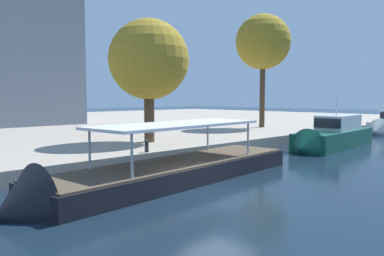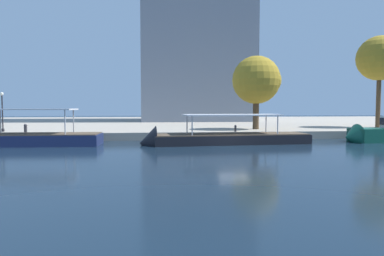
{
  "view_description": "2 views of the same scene",
  "coord_description": "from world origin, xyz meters",
  "px_view_note": "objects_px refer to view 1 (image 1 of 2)",
  "views": [
    {
      "loc": [
        -11.49,
        -10.09,
        3.79
      ],
      "look_at": [
        3.44,
        4.91,
        2.12
      ],
      "focal_mm": 36.45,
      "sensor_mm": 36.0,
      "label": 1
    },
    {
      "loc": [
        -6.31,
        -27.0,
        3.22
      ],
      "look_at": [
        -2.66,
        6.93,
        1.17
      ],
      "focal_mm": 31.99,
      "sensor_mm": 36.0,
      "label": 2
    }
  ],
  "objects_px": {
    "tour_boat_2": "(159,177)",
    "motor_yacht_3": "(332,138)",
    "mooring_bollard_2": "(333,125)",
    "tree_1": "(152,60)",
    "tree_0": "(264,41)",
    "mooring_bollard_0": "(147,145)"
  },
  "relations": [
    {
      "from": "tour_boat_2",
      "to": "motor_yacht_3",
      "type": "distance_m",
      "value": 17.21
    },
    {
      "from": "mooring_bollard_2",
      "to": "tree_1",
      "type": "xyz_separation_m",
      "value": [
        -19.28,
        3.62,
        5.12
      ]
    },
    {
      "from": "motor_yacht_3",
      "to": "tree_0",
      "type": "distance_m",
      "value": 13.71
    },
    {
      "from": "tour_boat_2",
      "to": "tree_0",
      "type": "bearing_deg",
      "value": -159.79
    },
    {
      "from": "mooring_bollard_2",
      "to": "mooring_bollard_0",
      "type": "bearing_deg",
      "value": 180.0
    },
    {
      "from": "mooring_bollard_0",
      "to": "tree_0",
      "type": "bearing_deg",
      "value": 16.92
    },
    {
      "from": "mooring_bollard_0",
      "to": "tree_0",
      "type": "height_order",
      "value": "tree_0"
    },
    {
      "from": "tour_boat_2",
      "to": "tree_0",
      "type": "distance_m",
      "value": 25.76
    },
    {
      "from": "tree_0",
      "to": "tree_1",
      "type": "height_order",
      "value": "tree_0"
    },
    {
      "from": "mooring_bollard_0",
      "to": "motor_yacht_3",
      "type": "bearing_deg",
      "value": -13.85
    },
    {
      "from": "tour_boat_2",
      "to": "mooring_bollard_2",
      "type": "height_order",
      "value": "tour_boat_2"
    },
    {
      "from": "motor_yacht_3",
      "to": "tree_1",
      "type": "distance_m",
      "value": 14.53
    },
    {
      "from": "tree_0",
      "to": "tour_boat_2",
      "type": "bearing_deg",
      "value": -155.69
    },
    {
      "from": "tour_boat_2",
      "to": "tree_1",
      "type": "bearing_deg",
      "value": -131.75
    },
    {
      "from": "motor_yacht_3",
      "to": "tree_0",
      "type": "relative_size",
      "value": 0.97
    },
    {
      "from": "tour_boat_2",
      "to": "motor_yacht_3",
      "type": "height_order",
      "value": "motor_yacht_3"
    },
    {
      "from": "tour_boat_2",
      "to": "mooring_bollard_2",
      "type": "distance_m",
      "value": 25.49
    },
    {
      "from": "mooring_bollard_2",
      "to": "tree_0",
      "type": "bearing_deg",
      "value": 118.09
    },
    {
      "from": "tree_0",
      "to": "tree_1",
      "type": "xyz_separation_m",
      "value": [
        -16.11,
        -2.31,
        -3.05
      ]
    },
    {
      "from": "tour_boat_2",
      "to": "mooring_bollard_0",
      "type": "distance_m",
      "value": 4.8
    },
    {
      "from": "tour_boat_2",
      "to": "motor_yacht_3",
      "type": "bearing_deg",
      "value": 177.19
    },
    {
      "from": "mooring_bollard_0",
      "to": "tree_1",
      "type": "distance_m",
      "value": 7.13
    }
  ]
}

